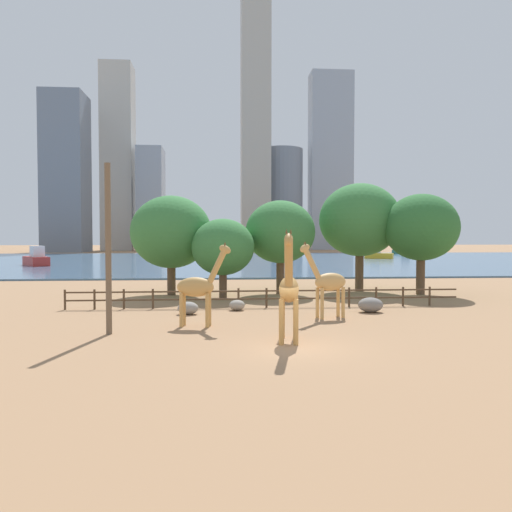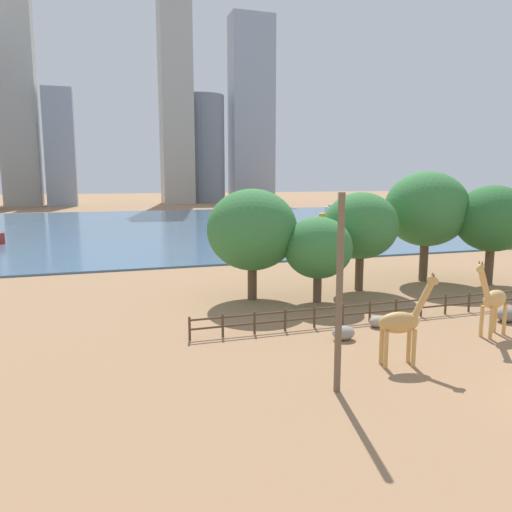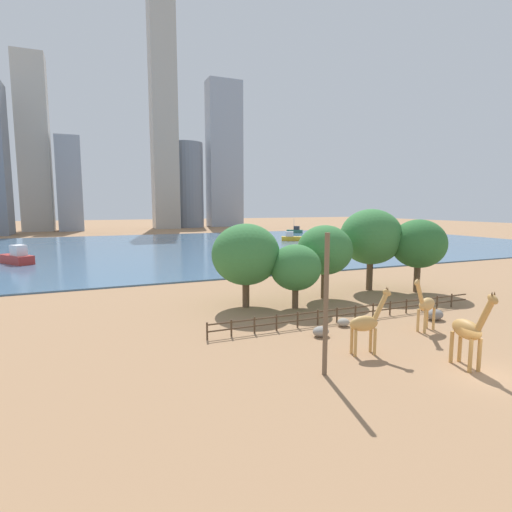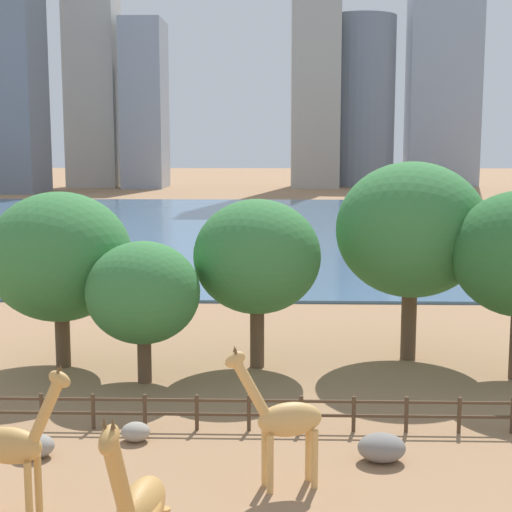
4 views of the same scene
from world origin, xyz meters
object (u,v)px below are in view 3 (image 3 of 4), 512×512
tree_left_large (246,255)px  giraffe_companion (366,323)px  tree_right_tall (325,250)px  tree_left_small (371,237)px  boulder_small (435,315)px  giraffe_tall (469,330)px  boat_tug (291,238)px  tree_center_broad (296,268)px  tree_right_small (419,244)px  giraffe_young (426,305)px  utility_pole (326,305)px  boat_sailboat (17,257)px  boulder_by_pole (343,322)px  boat_ferry (295,231)px  boulder_near_fence (321,331)px

tree_left_large → giraffe_companion: bearing=-79.5°
tree_right_tall → tree_left_small: bearing=12.3°
boulder_small → giraffe_tall: bearing=-127.2°
giraffe_tall → boat_tug: size_ratio=0.83×
tree_center_broad → tree_left_small: size_ratio=0.65×
tree_right_small → boat_tug: tree_right_small is taller
tree_center_broad → boat_tug: 71.70m
tree_center_broad → tree_left_small: tree_left_small is taller
giraffe_young → utility_pole: 12.33m
boat_sailboat → boat_tug: 65.46m
boat_tug → boulder_by_pole: bearing=-87.6°
utility_pole → tree_left_small: (17.51, 17.97, 2.04)m
giraffe_tall → boat_ferry: size_ratio=0.90×
tree_right_tall → boat_ferry: bearing=63.3°
boulder_small → tree_right_small: tree_right_small is taller
tree_center_broad → utility_pole: bearing=-112.0°
boulder_near_fence → boat_tug: 79.86m
giraffe_tall → giraffe_young: bearing=162.3°
boulder_by_pole → tree_left_large: bearing=119.0°
boulder_small → tree_right_tall: 12.31m
boulder_by_pole → tree_right_tall: (3.94, 9.08, 4.75)m
tree_right_small → boulder_by_pole: bearing=-153.3°
giraffe_tall → boat_tug: 85.60m
giraffe_young → utility_pole: size_ratio=0.54×
tree_left_large → utility_pole: bearing=-95.3°
boat_tug → tree_left_large: bearing=-94.2°
tree_right_tall → boat_sailboat: size_ratio=1.05×
boulder_small → tree_center_broad: tree_center_broad is taller
utility_pole → boat_sailboat: (-23.17, 56.58, -2.84)m
boulder_small → tree_center_broad: (-9.04, 8.12, 3.43)m
boat_ferry → boat_sailboat: boat_ferry is taller
boulder_small → boat_sailboat: (-37.86, 50.73, 0.79)m
tree_right_small → boat_ferry: bearing=69.7°
boulder_by_pole → tree_left_large: tree_left_large is taller
giraffe_companion → boat_tug: 83.29m
giraffe_young → tree_left_small: tree_left_small is taller
giraffe_companion → tree_left_large: size_ratio=0.55×
boulder_small → boat_tug: 75.57m
boulder_by_pole → boulder_small: boulder_small is taller
boat_ferry → tree_left_large: bearing=96.3°
giraffe_tall → boulder_near_fence: 9.92m
tree_left_small → tree_right_small: bearing=-34.8°
giraffe_companion → boulder_small: size_ratio=2.86×
boulder_by_pole → boat_sailboat: (-29.63, 49.25, 0.92)m
boat_ferry → boat_sailboat: (-78.21, -48.68, 0.23)m
giraffe_young → tree_left_large: (-10.02, 12.39, 2.97)m
tree_left_large → boat_sailboat: 47.45m
tree_left_large → boat_ferry: bearing=59.0°
boulder_near_fence → boulder_small: (11.26, -0.03, 0.08)m
giraffe_companion → tree_center_broad: size_ratio=0.73×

